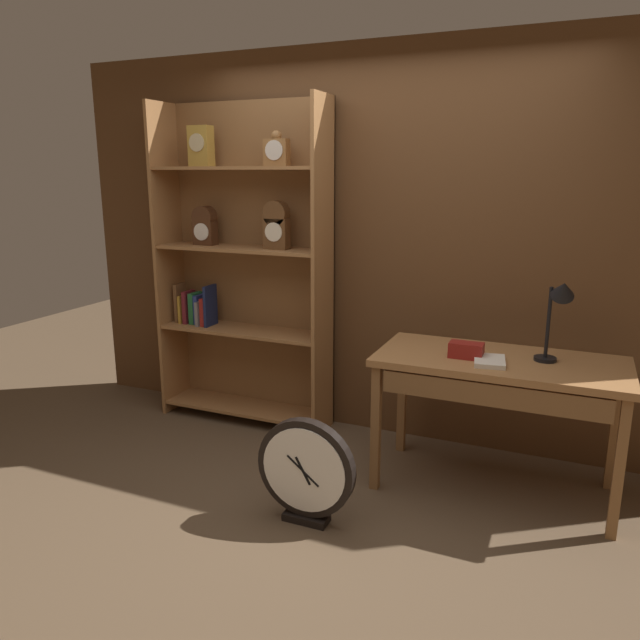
{
  "coord_description": "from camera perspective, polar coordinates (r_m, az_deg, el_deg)",
  "views": [
    {
      "loc": [
        1.19,
        -2.51,
        1.79
      ],
      "look_at": [
        -0.16,
        0.61,
        0.96
      ],
      "focal_mm": 34.03,
      "sensor_mm": 36.0,
      "label": 1
    }
  ],
  "objects": [
    {
      "name": "back_wood_panel",
      "position": [
        4.1,
        6.35,
        6.78
      ],
      "size": [
        4.8,
        0.05,
        2.6
      ],
      "primitive_type": "cube",
      "color": "brown",
      "rests_on": "ground"
    },
    {
      "name": "desk_lamp",
      "position": [
        3.42,
        21.57,
        1.46
      ],
      "size": [
        0.19,
        0.2,
        0.49
      ],
      "color": "black",
      "rests_on": "workbench"
    },
    {
      "name": "toolbox_small",
      "position": [
        3.45,
        13.58,
        -2.78
      ],
      "size": [
        0.19,
        0.1,
        0.09
      ],
      "primitive_type": "cube",
      "color": "maroon",
      "rests_on": "workbench"
    },
    {
      "name": "ground_plane",
      "position": [
        3.31,
        -1.78,
        -19.06
      ],
      "size": [
        10.0,
        10.0,
        0.0
      ],
      "primitive_type": "plane",
      "color": "brown"
    },
    {
      "name": "round_clock_large",
      "position": [
        3.22,
        -1.34,
        -13.97
      ],
      "size": [
        0.53,
        0.11,
        0.57
      ],
      "color": "black",
      "rests_on": "ground"
    },
    {
      "name": "bookshelf",
      "position": [
        4.36,
        -7.38,
        5.02
      ],
      "size": [
        1.27,
        0.34,
        2.27
      ],
      "color": "#9E6B3D",
      "rests_on": "ground"
    },
    {
      "name": "workbench",
      "position": [
        3.5,
        16.46,
        -5.02
      ],
      "size": [
        1.35,
        0.64,
        0.79
      ],
      "color": "#9E6B3D",
      "rests_on": "ground"
    },
    {
      "name": "open_repair_manual",
      "position": [
        3.39,
        15.67,
        -3.74
      ],
      "size": [
        0.19,
        0.24,
        0.02
      ],
      "primitive_type": "cube",
      "rotation": [
        0.0,
        0.0,
        0.15
      ],
      "color": "silver",
      "rests_on": "workbench"
    }
  ]
}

